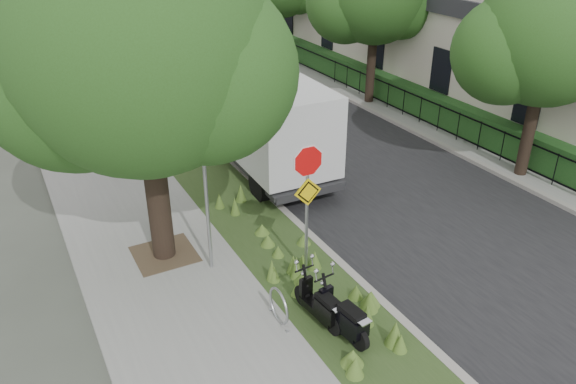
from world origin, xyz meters
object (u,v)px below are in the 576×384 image
(scooter_near, at_px, (323,309))
(scooter_far, at_px, (346,322))
(sign_assembly, at_px, (308,185))
(utility_cabinet, at_px, (123,148))
(box_truck, at_px, (269,123))

(scooter_near, height_order, scooter_far, scooter_far)
(sign_assembly, bearing_deg, scooter_far, -100.05)
(scooter_near, bearing_deg, scooter_far, -72.06)
(scooter_near, bearing_deg, sign_assembly, 71.01)
(sign_assembly, distance_m, scooter_far, 2.88)
(scooter_near, relative_size, utility_cabinet, 1.30)
(sign_assembly, height_order, utility_cabinet, sign_assembly)
(scooter_far, relative_size, utility_cabinet, 1.38)
(scooter_near, height_order, box_truck, box_truck)
(scooter_near, xyz_separation_m, utility_cabinet, (-1.62, 9.47, 0.21))
(scooter_near, xyz_separation_m, box_truck, (2.26, 6.94, 1.20))
(sign_assembly, xyz_separation_m, scooter_far, (-0.39, -2.19, -1.84))
(sign_assembly, relative_size, scooter_near, 2.13)
(box_truck, relative_size, utility_cabinet, 4.93)
(scooter_near, relative_size, box_truck, 0.26)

